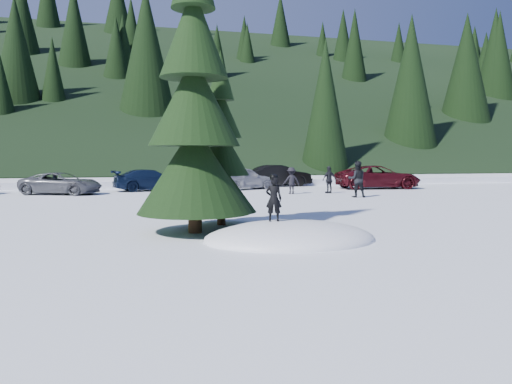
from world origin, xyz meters
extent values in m
plane|color=white|center=(0.00, 0.00, 0.00)|extent=(200.00, 200.00, 0.00)
ellipsoid|color=white|center=(0.00, 0.00, 0.00)|extent=(4.48, 3.52, 0.96)
cylinder|color=black|center=(-2.20, 1.80, 0.70)|extent=(0.38, 0.38, 1.40)
cone|color=black|center=(-2.20, 1.80, 1.79)|extent=(3.20, 3.20, 2.46)
cone|color=black|center=(-2.20, 1.80, 3.65)|extent=(2.54, 2.54, 2.46)
cone|color=black|center=(-2.20, 1.80, 5.51)|extent=(1.88, 1.88, 2.46)
cylinder|color=black|center=(-1.20, 3.20, 0.50)|extent=(0.26, 0.26, 1.00)
cone|color=black|center=(-1.20, 3.20, 1.16)|extent=(2.20, 2.20, 1.52)
cone|color=black|center=(-1.20, 3.20, 2.31)|extent=(1.75, 1.75, 1.52)
cone|color=black|center=(-1.20, 3.20, 3.46)|extent=(1.29, 1.29, 1.52)
cone|color=black|center=(-1.20, 3.20, 4.61)|extent=(0.84, 0.84, 1.52)
imported|color=black|center=(-0.40, 0.14, 1.05)|extent=(0.48, 0.40, 1.14)
imported|color=black|center=(7.49, 11.67, 0.94)|extent=(1.06, 0.92, 1.88)
imported|color=black|center=(7.19, 14.64, 0.78)|extent=(0.97, 0.59, 1.55)
imported|color=black|center=(4.91, 14.65, 0.75)|extent=(0.99, 0.59, 1.51)
imported|color=#515359|center=(-7.62, 17.53, 0.61)|extent=(4.86, 3.59, 1.23)
imported|color=black|center=(-2.67, 19.31, 0.66)|extent=(4.82, 2.75, 1.32)
imported|color=gray|center=(3.10, 18.97, 0.73)|extent=(4.59, 3.33, 1.45)
imported|color=black|center=(6.26, 21.52, 0.75)|extent=(4.77, 2.27, 1.51)
imported|color=#370A10|center=(11.88, 17.64, 0.76)|extent=(5.72, 3.14, 1.52)
camera|label=1|loc=(-3.98, -12.04, 2.15)|focal=35.00mm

